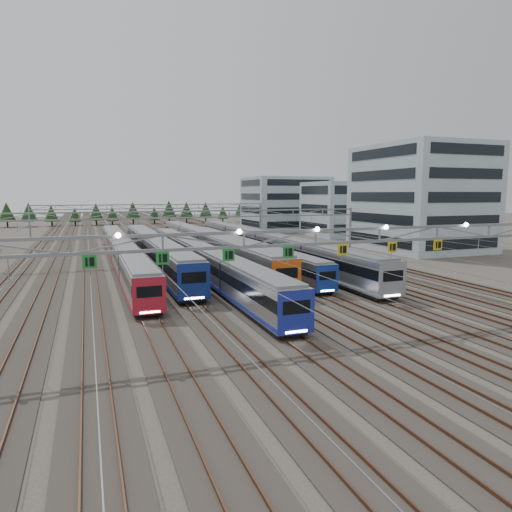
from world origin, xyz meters
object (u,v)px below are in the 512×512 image
object	(u,v)px
train_a	(121,251)
train_d	(207,245)
gantry_mid	(195,220)
train_c	(200,259)
depot_bldg_mid	(339,209)
train_b	(154,250)
train_f	(264,244)
gantry_far	(154,210)
depot_bldg_south	(420,198)
gantry_near	(316,240)
train_e	(243,249)
depot_bldg_north	(285,203)

from	to	relation	value
train_a	train_d	distance (m)	13.70
train_d	gantry_mid	world-z (taller)	gantry_mid
train_c	depot_bldg_mid	xyz separation A→B (m)	(45.50, 42.32, 4.54)
train_b	train_f	world-z (taller)	train_b
gantry_mid	gantry_far	size ratio (longest dim) A/B	1.00
depot_bldg_south	depot_bldg_mid	distance (m)	29.97
gantry_near	depot_bldg_south	xyz separation A→B (m)	(42.98, 40.16, 2.60)
train_a	train_e	xyz separation A→B (m)	(18.00, -2.19, -0.18)
train_e	gantry_near	distance (m)	37.93
train_e	train_d	bearing A→B (deg)	134.75
train_a	train_d	bearing A→B (deg)	9.87
depot_bldg_mid	depot_bldg_north	bearing A→B (deg)	99.59
gantry_near	gantry_far	size ratio (longest dim) A/B	1.00
depot_bldg_north	depot_bldg_mid	bearing A→B (deg)	-80.41
train_a	train_f	distance (m)	22.50
train_d	gantry_far	xyz separation A→B (m)	(-2.25, 43.62, 4.07)
train_e	depot_bldg_mid	world-z (taller)	depot_bldg_mid
train_e	gantry_mid	world-z (taller)	gantry_mid
train_f	gantry_near	xyz separation A→B (m)	(-11.30, -39.37, 4.82)
train_b	gantry_near	distance (m)	38.36
depot_bldg_mid	depot_bldg_north	distance (m)	24.07
gantry_near	gantry_mid	size ratio (longest dim) A/B	1.00
train_b	train_d	world-z (taller)	train_d
train_f	depot_bldg_south	world-z (taller)	depot_bldg_south
gantry_near	train_a	bearing A→B (deg)	105.97
train_c	train_f	distance (m)	17.88
depot_bldg_north	train_b	bearing A→B (deg)	-129.29
gantry_near	depot_bldg_south	world-z (taller)	depot_bldg_south
train_d	depot_bldg_mid	size ratio (longest dim) A/B	3.92
train_d	depot_bldg_mid	distance (m)	50.11
train_b	train_c	bearing A→B (deg)	-65.38
train_d	gantry_mid	distance (m)	4.85
train_a	train_e	size ratio (longest dim) A/B	1.18
gantry_mid	depot_bldg_north	size ratio (longest dim) A/B	2.56
train_c	depot_bldg_north	world-z (taller)	depot_bldg_north
depot_bldg_south	train_d	bearing A→B (deg)	178.11
train_d	depot_bldg_north	distance (m)	64.18
train_c	gantry_far	xyz separation A→B (m)	(2.25, 57.47, 4.26)
train_e	gantry_near	bearing A→B (deg)	-100.42
gantry_mid	gantry_near	bearing A→B (deg)	-90.07
gantry_mid	depot_bldg_south	xyz separation A→B (m)	(42.93, 0.04, 3.30)
train_b	gantry_far	distance (m)	48.30
train_c	gantry_near	size ratio (longest dim) A/B	1.04
gantry_far	depot_bldg_mid	size ratio (longest dim) A/B	3.52
train_a	train_f	world-z (taller)	train_f
train_b	train_f	xyz separation A→B (m)	(18.00, 1.90, -0.05)
train_c	depot_bldg_north	bearing A→B (deg)	57.85
train_d	gantry_far	distance (m)	43.87
train_c	depot_bldg_mid	world-z (taller)	depot_bldg_mid
train_f	depot_bldg_north	size ratio (longest dim) A/B	3.07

